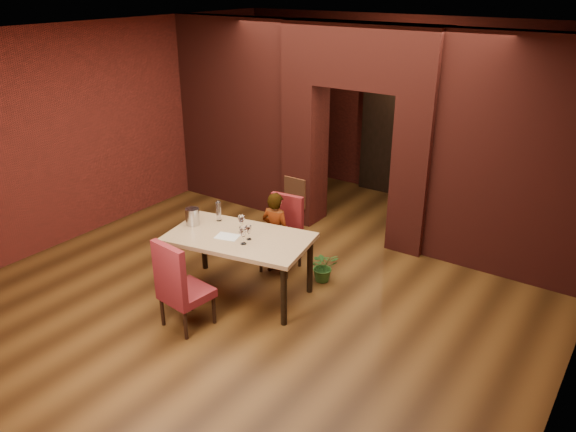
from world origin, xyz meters
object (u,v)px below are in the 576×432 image
object	(u,v)px
chair_far	(280,235)
wine_glass_c	(243,236)
potted_plant	(324,266)
wine_glass_b	(249,233)
person_seated	(276,233)
wine_bucket	(193,217)
dining_table	(240,265)
chair_near	(186,283)
wine_glass_a	(241,224)
water_bottle	(219,211)

from	to	relation	value
chair_far	wine_glass_c	distance (m)	1.07
wine_glass_c	potted_plant	xyz separation A→B (m)	(0.51, 1.04, -0.72)
chair_far	wine_glass_c	world-z (taller)	chair_far
wine_glass_b	potted_plant	size ratio (longest dim) A/B	0.43
person_seated	wine_bucket	distance (m)	1.15
dining_table	chair_near	xyz separation A→B (m)	(-0.07, -0.89, 0.14)
dining_table	person_seated	world-z (taller)	person_seated
dining_table	chair_far	distance (m)	0.84
potted_plant	wine_glass_c	bearing A→B (deg)	-116.20
wine_glass_c	person_seated	bearing A→B (deg)	100.10
wine_glass_a	wine_glass_b	world-z (taller)	wine_glass_a
potted_plant	dining_table	bearing A→B (deg)	-127.67
chair_far	person_seated	bearing A→B (deg)	-102.18
person_seated	potted_plant	xyz separation A→B (m)	(0.67, 0.16, -0.37)
wine_glass_a	potted_plant	size ratio (longest dim) A/B	0.52
chair_far	wine_glass_b	distance (m)	0.93
dining_table	wine_glass_a	xyz separation A→B (m)	(-0.04, 0.11, 0.52)
wine_glass_c	water_bottle	xyz separation A→B (m)	(-0.71, 0.36, 0.03)
wine_glass_a	water_bottle	world-z (taller)	water_bottle
chair_far	wine_glass_b	size ratio (longest dim) A/B	5.74
chair_far	water_bottle	distance (m)	0.94
person_seated	water_bottle	world-z (taller)	person_seated
chair_near	wine_bucket	xyz separation A→B (m)	(-0.64, 0.82, 0.38)
chair_far	wine_glass_b	world-z (taller)	chair_far
wine_glass_a	chair_near	bearing A→B (deg)	-91.61
wine_glass_c	wine_bucket	xyz separation A→B (m)	(-0.90, 0.08, 0.00)
chair_near	wine_glass_a	world-z (taller)	chair_near
water_bottle	potted_plant	xyz separation A→B (m)	(1.22, 0.68, -0.75)
wine_glass_b	wine_glass_c	size ratio (longest dim) A/B	0.83
wine_bucket	potted_plant	bearing A→B (deg)	34.35
wine_glass_c	chair_far	bearing A→B (deg)	98.59
dining_table	chair_near	distance (m)	0.90
person_seated	potted_plant	size ratio (longest dim) A/B	2.75
water_bottle	chair_near	bearing A→B (deg)	-67.94
dining_table	potted_plant	world-z (taller)	dining_table
wine_bucket	person_seated	bearing A→B (deg)	47.24
dining_table	wine_glass_c	world-z (taller)	wine_glass_c
wine_glass_b	wine_glass_a	bearing A→B (deg)	151.60
wine_bucket	water_bottle	distance (m)	0.35
wine_glass_c	wine_glass_b	bearing A→B (deg)	99.29
chair_near	wine_glass_c	bearing A→B (deg)	-102.30
wine_glass_b	chair_far	bearing A→B (deg)	98.48
chair_far	chair_near	distance (m)	1.72
dining_table	chair_near	world-z (taller)	chair_near
water_bottle	chair_far	bearing A→B (deg)	47.52
wine_glass_b	wine_glass_c	world-z (taller)	wine_glass_c
wine_glass_b	wine_bucket	xyz separation A→B (m)	(-0.88, -0.06, 0.02)
person_seated	wine_glass_b	distance (m)	0.83
person_seated	dining_table	bearing A→B (deg)	86.07
person_seated	potted_plant	bearing A→B (deg)	-168.28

